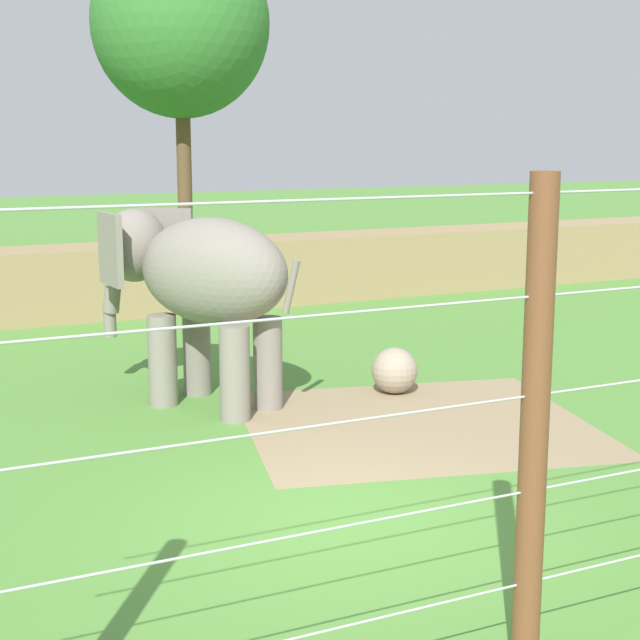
# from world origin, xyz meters

# --- Properties ---
(ground_plane) EXTENTS (120.00, 120.00, 0.00)m
(ground_plane) POSITION_xyz_m (0.00, 0.00, 0.00)
(ground_plane) COLOR #518938
(dirt_patch) EXTENTS (5.94, 5.59, 0.01)m
(dirt_patch) POSITION_xyz_m (2.60, 2.88, 0.00)
(dirt_patch) COLOR #937F5B
(dirt_patch) RESTS_ON ground
(embankment_wall) EXTENTS (36.00, 1.80, 1.65)m
(embankment_wall) POSITION_xyz_m (0.00, 13.70, 0.82)
(embankment_wall) COLOR #997F56
(embankment_wall) RESTS_ON ground
(elephant) EXTENTS (2.88, 3.74, 3.05)m
(elephant) POSITION_xyz_m (0.06, 5.33, 2.02)
(elephant) COLOR gray
(elephant) RESTS_ON ground
(enrichment_ball) EXTENTS (0.77, 0.77, 0.77)m
(enrichment_ball) POSITION_xyz_m (3.17, 4.54, 0.38)
(enrichment_ball) COLOR gray
(enrichment_ball) RESTS_ON ground
(cable_fence) EXTENTS (9.52, 0.23, 3.98)m
(cable_fence) POSITION_xyz_m (-0.03, -3.27, 2.00)
(cable_fence) COLOR brown
(cable_fence) RESTS_ON ground
(tree_left_of_centre) EXTENTS (5.19, 5.19, 10.12)m
(tree_left_of_centre) POSITION_xyz_m (4.31, 19.23, 7.37)
(tree_left_of_centre) COLOR brown
(tree_left_of_centre) RESTS_ON ground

